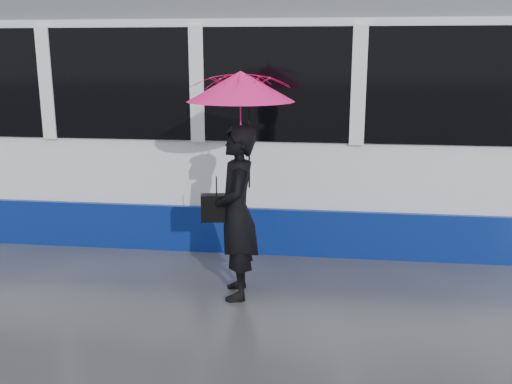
# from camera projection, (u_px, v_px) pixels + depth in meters

# --- Properties ---
(ground) EXTENTS (90.00, 90.00, 0.00)m
(ground) POSITION_uv_depth(u_px,v_px,m) (307.00, 295.00, 6.26)
(ground) COLOR #2E2E33
(ground) RESTS_ON ground
(rails) EXTENTS (34.00, 1.51, 0.02)m
(rails) POSITION_uv_depth(u_px,v_px,m) (314.00, 227.00, 8.66)
(rails) COLOR #3F3D38
(rails) RESTS_ON ground
(tram) EXTENTS (26.00, 2.56, 3.35)m
(tram) POSITION_uv_depth(u_px,v_px,m) (250.00, 119.00, 8.40)
(tram) COLOR white
(tram) RESTS_ON ground
(woman) EXTENTS (0.56, 0.75, 1.87)m
(woman) POSITION_uv_depth(u_px,v_px,m) (237.00, 213.00, 6.05)
(woman) COLOR black
(woman) RESTS_ON ground
(umbrella) EXTENTS (1.28, 1.28, 1.26)m
(umbrella) POSITION_uv_depth(u_px,v_px,m) (241.00, 108.00, 5.78)
(umbrella) COLOR #F81469
(umbrella) RESTS_ON ground
(handbag) EXTENTS (0.35, 0.20, 0.47)m
(handbag) POSITION_uv_depth(u_px,v_px,m) (217.00, 208.00, 6.09)
(handbag) COLOR black
(handbag) RESTS_ON ground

